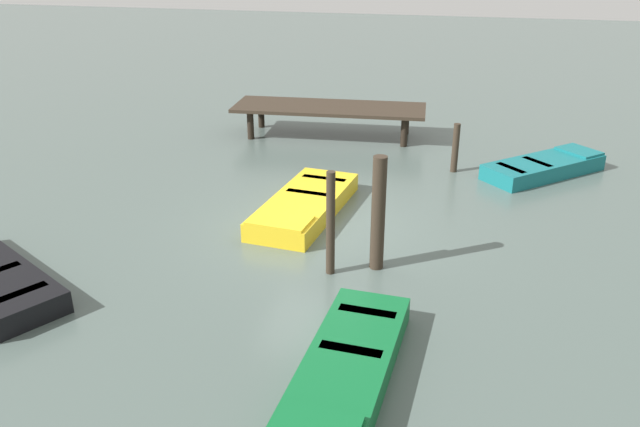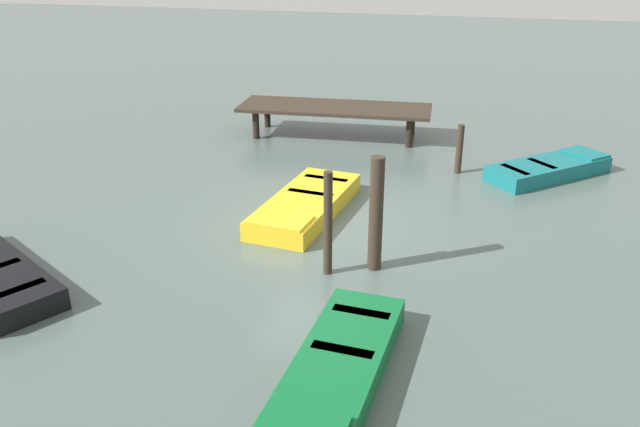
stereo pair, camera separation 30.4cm
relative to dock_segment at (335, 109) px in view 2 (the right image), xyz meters
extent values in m
plane|color=#4C5B56|center=(1.32, -6.70, -0.85)|extent=(80.00, 80.00, 0.00)
cube|color=#33281E|center=(0.00, 0.00, 0.05)|extent=(5.93, 2.30, 0.10)
cylinder|color=black|center=(2.27, 0.83, -0.42)|extent=(0.20, 0.20, 0.85)
cylinder|color=black|center=(2.36, -0.49, -0.42)|extent=(0.20, 0.20, 0.85)
cylinder|color=black|center=(-2.36, 0.49, -0.42)|extent=(0.20, 0.20, 0.85)
cylinder|color=black|center=(-2.27, -0.83, -0.42)|extent=(0.20, 0.20, 0.85)
cube|color=#14666B|center=(6.17, -2.08, -0.65)|extent=(3.25, 3.18, 0.40)
cube|color=beige|center=(6.17, -2.08, -0.51)|extent=(2.70, 2.64, 0.04)
cube|color=#14666B|center=(7.13, -1.17, -0.42)|extent=(1.26, 1.27, 0.06)
cube|color=#9B9789|center=(5.99, -2.26, -0.47)|extent=(0.77, 0.79, 0.04)
cube|color=#9B9789|center=(5.32, -2.90, -0.47)|extent=(0.77, 0.79, 0.04)
cube|color=gold|center=(0.80, -5.98, -0.65)|extent=(1.77, 3.78, 0.40)
cube|color=#4C3319|center=(0.80, -5.98, -0.51)|extent=(1.40, 3.21, 0.04)
cube|color=gold|center=(0.65, -7.40, -0.42)|extent=(1.32, 0.93, 0.06)
cube|color=#42301E|center=(0.83, -5.71, -0.47)|extent=(1.09, 0.31, 0.04)
cube|color=#42301E|center=(0.94, -4.71, -0.47)|extent=(1.09, 0.31, 0.04)
cube|color=#776E5D|center=(-2.68, -11.13, -0.47)|extent=(0.67, 0.96, 0.04)
cube|color=#0F602D|center=(2.86, -11.63, -0.65)|extent=(1.37, 3.83, 0.40)
cube|color=orange|center=(2.86, -11.63, -0.51)|extent=(1.08, 3.25, 0.04)
cube|color=#B06E1E|center=(2.88, -11.35, -0.47)|extent=(0.91, 0.25, 0.04)
cube|color=#B06E1E|center=(2.94, -10.31, -0.47)|extent=(0.91, 0.25, 0.04)
cylinder|color=#33281E|center=(2.75, -8.13, 0.25)|extent=(0.26, 0.26, 2.19)
cylinder|color=#33281E|center=(3.91, -2.38, -0.20)|extent=(0.17, 0.17, 1.29)
cylinder|color=#33281E|center=(1.95, -8.54, 0.14)|extent=(0.16, 0.16, 1.98)
camera|label=1|loc=(4.22, -18.76, 4.90)|focal=36.08mm
camera|label=2|loc=(4.51, -18.68, 4.90)|focal=36.08mm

